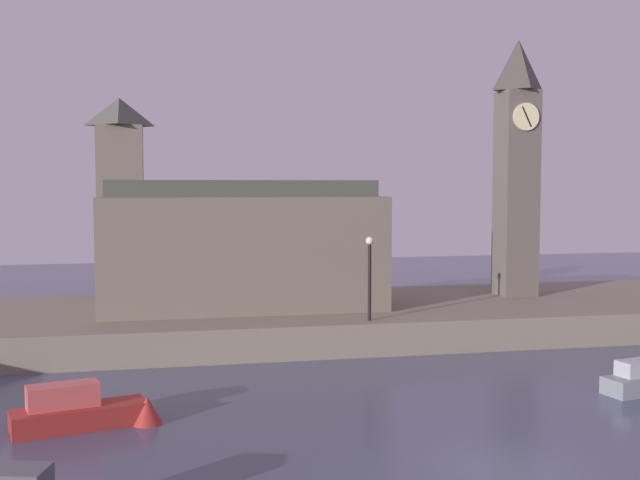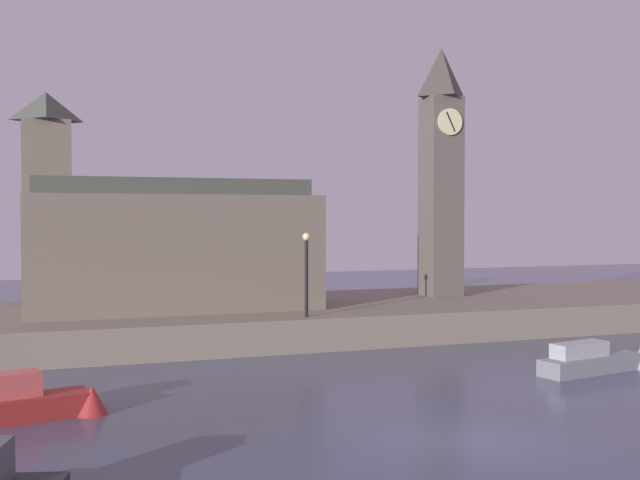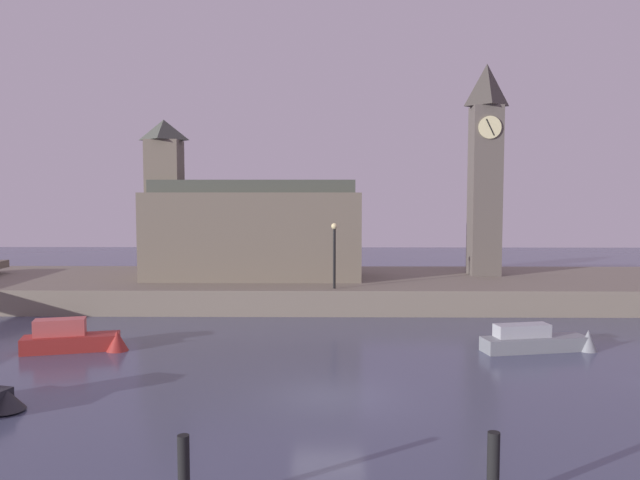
{
  "view_description": "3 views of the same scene",
  "coord_description": "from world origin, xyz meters",
  "px_view_note": "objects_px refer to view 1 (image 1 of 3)",
  "views": [
    {
      "loc": [
        -9.11,
        -18.77,
        7.61
      ],
      "look_at": [
        -1.32,
        17.74,
        4.98
      ],
      "focal_mm": 43.83,
      "sensor_mm": 36.0,
      "label": 1
    },
    {
      "loc": [
        -10.62,
        -18.24,
        6.1
      ],
      "look_at": [
        0.91,
        14.64,
        4.98
      ],
      "focal_mm": 43.61,
      "sensor_mm": 36.0,
      "label": 2
    },
    {
      "loc": [
        -0.05,
        -21.37,
        7.03
      ],
      "look_at": [
        -0.48,
        16.29,
        4.22
      ],
      "focal_mm": 35.5,
      "sensor_mm": 36.0,
      "label": 3
    }
  ],
  "objects_px": {
    "parliament_hall": "(231,243)",
    "boat_dinghy_red": "(90,411)",
    "streetlamp": "(370,268)",
    "clock_tower": "(517,164)"
  },
  "relations": [
    {
      "from": "parliament_hall",
      "to": "boat_dinghy_red",
      "type": "bearing_deg",
      "value": -113.04
    },
    {
      "from": "parliament_hall",
      "to": "streetlamp",
      "type": "bearing_deg",
      "value": -40.51
    },
    {
      "from": "clock_tower",
      "to": "streetlamp",
      "type": "relative_size",
      "value": 3.7
    },
    {
      "from": "boat_dinghy_red",
      "to": "parliament_hall",
      "type": "bearing_deg",
      "value": 66.96
    },
    {
      "from": "clock_tower",
      "to": "parliament_hall",
      "type": "height_order",
      "value": "clock_tower"
    },
    {
      "from": "parliament_hall",
      "to": "streetlamp",
      "type": "height_order",
      "value": "parliament_hall"
    },
    {
      "from": "boat_dinghy_red",
      "to": "streetlamp",
      "type": "bearing_deg",
      "value": 36.94
    },
    {
      "from": "parliament_hall",
      "to": "boat_dinghy_red",
      "type": "relative_size",
      "value": 2.83
    },
    {
      "from": "clock_tower",
      "to": "boat_dinghy_red",
      "type": "height_order",
      "value": "clock_tower"
    },
    {
      "from": "streetlamp",
      "to": "boat_dinghy_red",
      "type": "xyz_separation_m",
      "value": [
        -11.52,
        -8.66,
        -3.36
      ]
    }
  ]
}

